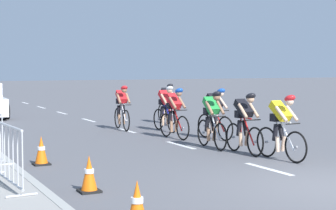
# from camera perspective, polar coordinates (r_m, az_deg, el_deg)

# --- Properties ---
(ground_plane) EXTENTS (160.00, 160.00, 0.00)m
(ground_plane) POSITION_cam_1_polar(r_m,az_deg,el_deg) (10.51, 16.76, -8.07)
(ground_plane) COLOR #56565B
(lane_markings_centre) EXTENTS (0.14, 29.60, 0.01)m
(lane_markings_centre) POSITION_cam_1_polar(r_m,az_deg,el_deg) (20.82, -6.42, -2.03)
(lane_markings_centre) COLOR white
(lane_markings_centre) RESTS_ON ground
(cyclist_lead) EXTENTS (0.43, 1.72, 1.56)m
(cyclist_lead) POSITION_cam_1_polar(r_m,az_deg,el_deg) (13.08, 11.57, -2.16)
(cyclist_lead) COLOR black
(cyclist_lead) RESTS_ON ground
(cyclist_second) EXTENTS (0.42, 1.72, 1.56)m
(cyclist_second) POSITION_cam_1_polar(r_m,az_deg,el_deg) (13.86, 7.86, -1.78)
(cyclist_second) COLOR black
(cyclist_second) RESTS_ON ground
(cyclist_third) EXTENTS (0.44, 1.72, 1.56)m
(cyclist_third) POSITION_cam_1_polar(r_m,az_deg,el_deg) (14.72, 4.54, -1.42)
(cyclist_third) COLOR black
(cyclist_third) RESTS_ON ground
(cyclist_fourth) EXTENTS (0.45, 1.72, 1.56)m
(cyclist_fourth) POSITION_cam_1_polar(r_m,az_deg,el_deg) (16.57, 4.88, -0.83)
(cyclist_fourth) COLOR black
(cyclist_fourth) RESTS_ON ground
(cyclist_fifth) EXTENTS (0.43, 1.72, 1.56)m
(cyclist_fifth) POSITION_cam_1_polar(r_m,az_deg,el_deg) (16.70, 0.67, -0.77)
(cyclist_fifth) COLOR black
(cyclist_fifth) RESTS_ON ground
(cyclist_sixth) EXTENTS (0.42, 1.72, 1.56)m
(cyclist_sixth) POSITION_cam_1_polar(r_m,az_deg,el_deg) (18.57, -0.23, -0.30)
(cyclist_sixth) COLOR black
(cyclist_sixth) RESTS_ON ground
(cyclist_seventh) EXTENTS (0.44, 1.72, 1.56)m
(cyclist_seventh) POSITION_cam_1_polar(r_m,az_deg,el_deg) (19.06, -4.74, -0.20)
(cyclist_seventh) COLOR black
(cyclist_seventh) RESTS_ON ground
(cyclist_eighth) EXTENTS (0.43, 1.72, 1.56)m
(cyclist_eighth) POSITION_cam_1_polar(r_m,az_deg,el_deg) (21.14, -0.08, 0.22)
(cyclist_eighth) COLOR black
(cyclist_eighth) RESTS_ON ground
(crowd_barrier_front) EXTENTS (0.63, 2.32, 1.07)m
(crowd_barrier_front) POSITION_cam_1_polar(r_m,az_deg,el_deg) (10.05, -16.41, -4.88)
(crowd_barrier_front) COLOR #B7BABF
(crowd_barrier_front) RESTS_ON sidewalk_slab
(traffic_cone_near) EXTENTS (0.36, 0.36, 0.64)m
(traffic_cone_near) POSITION_cam_1_polar(r_m,az_deg,el_deg) (7.60, -3.19, -10.13)
(traffic_cone_near) COLOR black
(traffic_cone_near) RESTS_ON ground
(traffic_cone_mid) EXTENTS (0.36, 0.36, 0.64)m
(traffic_cone_mid) POSITION_cam_1_polar(r_m,az_deg,el_deg) (12.58, -12.87, -4.61)
(traffic_cone_mid) COLOR black
(traffic_cone_mid) RESTS_ON ground
(traffic_cone_far) EXTENTS (0.36, 0.36, 0.64)m
(traffic_cone_far) POSITION_cam_1_polar(r_m,az_deg,el_deg) (9.72, -8.09, -7.05)
(traffic_cone_far) COLOR black
(traffic_cone_far) RESTS_ON ground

